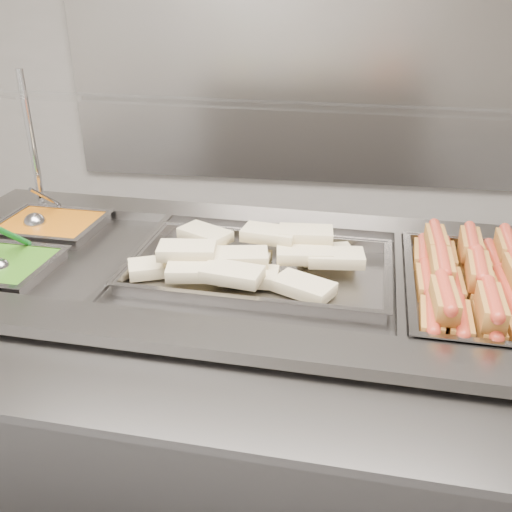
# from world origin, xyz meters

# --- Properties ---
(back_panel) EXTENTS (3.00, 0.04, 1.20)m
(back_panel) POSITION_xyz_m (0.00, 2.45, 1.20)
(back_panel) COLOR #9E9893
(back_panel) RESTS_ON ground
(steam_counter) EXTENTS (2.15, 1.05, 1.01)m
(steam_counter) POSITION_xyz_m (-0.08, 0.41, 0.50)
(steam_counter) COLOR gray
(steam_counter) RESTS_ON ground
(tray_rail) EXTENTS (2.03, 0.53, 0.06)m
(tray_rail) POSITION_xyz_m (-0.11, -0.16, 0.95)
(tray_rail) COLOR gray
(tray_rail) RESTS_ON steam_counter
(sneeze_guard) EXTENTS (1.86, 0.43, 0.49)m
(sneeze_guard) POSITION_xyz_m (-0.07, 0.65, 1.41)
(sneeze_guard) COLOR silver
(sneeze_guard) RESTS_ON steam_counter
(pan_hotdogs) EXTENTS (0.41, 0.64, 0.11)m
(pan_hotdogs) POSITION_xyz_m (0.62, 0.37, 0.96)
(pan_hotdogs) COLOR gray
(pan_hotdogs) RESTS_ON steam_counter
(pan_wraps) EXTENTS (0.78, 0.49, 0.08)m
(pan_wraps) POSITION_xyz_m (-0.01, 0.40, 0.97)
(pan_wraps) COLOR gray
(pan_wraps) RESTS_ON steam_counter
(pan_beans) EXTENTS (0.35, 0.29, 0.11)m
(pan_beans) POSITION_xyz_m (-0.79, 0.61, 0.96)
(pan_beans) COLOR gray
(pan_beans) RESTS_ON steam_counter
(hotdogs_in_buns) EXTENTS (0.37, 0.59, 0.13)m
(hotdogs_in_buns) POSITION_xyz_m (0.62, 0.37, 1.01)
(hotdogs_in_buns) COLOR #955D1F
(hotdogs_in_buns) RESTS_ON pan_hotdogs
(tortilla_wraps) EXTENTS (0.72, 0.42, 0.11)m
(tortilla_wraps) POSITION_xyz_m (-0.06, 0.40, 1.02)
(tortilla_wraps) COLOR beige
(tortilla_wraps) RESTS_ON pan_wraps
(ladle) EXTENTS (0.08, 0.21, 0.17)m
(ladle) POSITION_xyz_m (-0.84, 0.60, 1.01)
(ladle) COLOR #A9A9AD
(ladle) RESTS_ON pan_beans
(serving_spoon) EXTENTS (0.06, 0.20, 0.16)m
(serving_spoon) POSITION_xyz_m (-0.78, 0.28, 1.01)
(serving_spoon) COLOR #A9A9AD
(serving_spoon) RESTS_ON pan_peas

